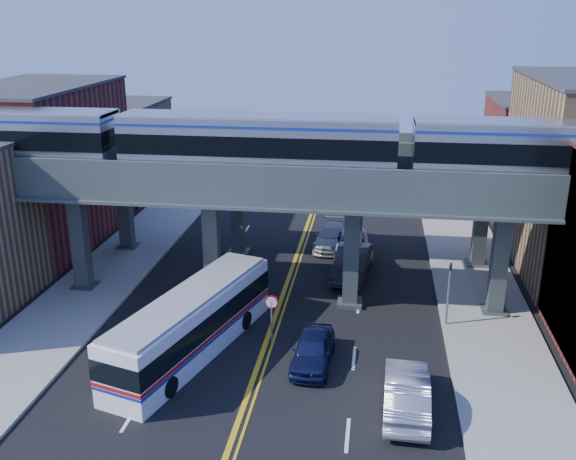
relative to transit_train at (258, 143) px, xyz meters
name	(u,v)px	position (x,y,z in m)	size (l,w,h in m)	color
ground	(255,373)	(1.22, -8.00, -9.22)	(120.00, 120.00, 0.00)	black
sidewalk_west	(107,275)	(-10.28, 2.00, -9.14)	(5.00, 70.00, 0.16)	gray
sidewalk_east	(479,296)	(12.72, 2.00, -9.14)	(5.00, 70.00, 0.16)	gray
building_west_b	(40,166)	(-17.28, 8.00, -3.72)	(8.00, 14.00, 11.00)	maroon
building_west_c	(114,149)	(-17.28, 21.00, -5.22)	(8.00, 10.00, 8.00)	olive
building_east_c	(539,156)	(19.72, 21.00, -4.72)	(8.00, 10.00, 9.00)	maroon
mural_panel	(574,263)	(15.77, -4.00, -4.47)	(0.10, 9.50, 9.50)	#29B1B5
elevated_viaduct_near	(280,193)	(1.22, 0.00, -2.75)	(52.00, 3.60, 7.40)	#39423F
elevated_viaduct_far	(297,164)	(1.22, 7.00, -2.75)	(52.00, 3.60, 7.40)	#39423F
transit_train	(258,143)	(0.00, 0.00, 0.00)	(46.15, 2.89, 3.37)	black
stop_sign	(272,311)	(1.52, -5.00, -7.46)	(0.76, 0.09, 2.63)	slate
traffic_signal	(449,287)	(10.42, -2.00, -6.92)	(0.15, 0.18, 4.10)	slate
transit_bus	(192,324)	(-2.18, -6.48, -7.69)	(5.78, 11.88, 2.99)	white
car_lane_a	(313,350)	(3.80, -6.79, -8.47)	(1.79, 4.44, 1.51)	#10153C
car_lane_b	(352,263)	(5.13, 4.18, -8.31)	(1.94, 5.55, 1.83)	#303133
car_lane_c	(352,244)	(4.94, 7.92, -8.46)	(2.55, 5.53, 1.54)	silver
car_lane_d	(332,236)	(3.48, 9.35, -8.47)	(2.12, 5.22, 1.52)	#A1A1A6
car_parked_curb	(407,392)	(8.06, -9.96, -8.35)	(1.85, 5.30, 1.74)	#98999D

